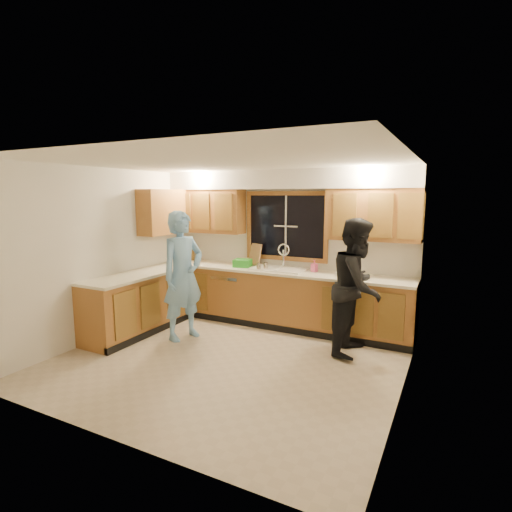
{
  "coord_description": "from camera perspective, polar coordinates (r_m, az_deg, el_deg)",
  "views": [
    {
      "loc": [
        2.53,
        -4.17,
        2.1
      ],
      "look_at": [
        0.08,
        0.65,
        1.28
      ],
      "focal_mm": 28.0,
      "sensor_mm": 36.0,
      "label": 1
    }
  ],
  "objects": [
    {
      "name": "soap_bottle",
      "position": [
        6.28,
        8.34,
        -1.42
      ],
      "size": [
        0.1,
        0.1,
        0.18
      ],
      "primitive_type": "imported",
      "rotation": [
        0.0,
        0.0,
        -0.27
      ],
      "color": "pink",
      "rests_on": "countertop_back"
    },
    {
      "name": "dish_crate",
      "position": [
        6.67,
        -1.93,
        -1.01
      ],
      "size": [
        0.31,
        0.3,
        0.13
      ],
      "primitive_type": "cube",
      "rotation": [
        0.0,
        0.0,
        0.18
      ],
      "color": "green",
      "rests_on": "countertop_back"
    },
    {
      "name": "ceiling",
      "position": [
        4.9,
        -4.36,
        13.3
      ],
      "size": [
        4.2,
        4.2,
        0.0
      ],
      "primitive_type": "plane",
      "rotation": [
        3.14,
        0.0,
        0.0
      ],
      "color": "white"
    },
    {
      "name": "base_cabinets_back",
      "position": [
        6.52,
        3.21,
        -6.12
      ],
      "size": [
        4.2,
        0.6,
        0.88
      ],
      "primitive_type": "cube",
      "color": "#A5682F",
      "rests_on": "ground"
    },
    {
      "name": "upper_cabinets_return",
      "position": [
        6.93,
        -13.25,
        6.14
      ],
      "size": [
        0.33,
        0.9,
        0.75
      ],
      "primitive_type": "cube",
      "color": "#A5682F",
      "rests_on": "wall_left"
    },
    {
      "name": "dishwasher",
      "position": [
        6.89,
        -3.34,
        -5.56
      ],
      "size": [
        0.6,
        0.56,
        0.82
      ],
      "primitive_type": "cube",
      "color": "silver",
      "rests_on": "floor"
    },
    {
      "name": "can_right",
      "position": [
        6.33,
        0.38,
        -1.54
      ],
      "size": [
        0.08,
        0.08,
        0.12
      ],
      "primitive_type": "cylinder",
      "rotation": [
        0.0,
        0.0,
        0.16
      ],
      "color": "#BEAA92",
      "rests_on": "countertop_back"
    },
    {
      "name": "window_frame",
      "position": [
        6.59,
        4.32,
        4.27
      ],
      "size": [
        1.44,
        0.03,
        1.14
      ],
      "color": "black",
      "rests_on": "wall_back"
    },
    {
      "name": "sink",
      "position": [
        6.43,
        3.26,
        -2.45
      ],
      "size": [
        0.86,
        0.52,
        0.57
      ],
      "color": "white",
      "rests_on": "countertop_back"
    },
    {
      "name": "floor",
      "position": [
        5.31,
        -4.04,
        -14.66
      ],
      "size": [
        4.2,
        4.2,
        0.0
      ],
      "primitive_type": "plane",
      "color": "#C1AE94",
      "rests_on": "ground"
    },
    {
      "name": "wall_back",
      "position": [
        6.63,
        4.31,
        1.26
      ],
      "size": [
        4.2,
        0.0,
        4.2
      ],
      "primitive_type": "plane",
      "rotation": [
        1.57,
        0.0,
        0.0
      ],
      "color": "silver",
      "rests_on": "ground"
    },
    {
      "name": "woman",
      "position": [
        5.45,
        14.26,
        -4.27
      ],
      "size": [
        0.73,
        0.91,
        1.81
      ],
      "primitive_type": "imported",
      "rotation": [
        0.0,
        0.0,
        1.52
      ],
      "color": "black",
      "rests_on": "floor"
    },
    {
      "name": "wall_right",
      "position": [
        4.28,
        20.68,
        -3.38
      ],
      "size": [
        0.0,
        3.8,
        3.8
      ],
      "primitive_type": "plane",
      "rotation": [
        1.57,
        0.0,
        -1.57
      ],
      "color": "silver",
      "rests_on": "ground"
    },
    {
      "name": "soffit",
      "position": [
        6.42,
        3.81,
        10.86
      ],
      "size": [
        4.2,
        0.35,
        0.3
      ],
      "primitive_type": "cube",
      "color": "silver",
      "rests_on": "wall_back"
    },
    {
      "name": "cutting_board",
      "position": [
        6.81,
        -0.13,
        0.24
      ],
      "size": [
        0.29,
        0.2,
        0.37
      ],
      "primitive_type": "cube",
      "rotation": [
        -0.21,
        0.0,
        -0.41
      ],
      "color": "tan",
      "rests_on": "countertop_back"
    },
    {
      "name": "man",
      "position": [
        5.93,
        -10.39,
        -2.77
      ],
      "size": [
        0.63,
        0.79,
        1.88
      ],
      "primitive_type": "imported",
      "rotation": [
        0.0,
        0.0,
        1.28
      ],
      "color": "#75ACDE",
      "rests_on": "floor"
    },
    {
      "name": "upper_cabinets_right",
      "position": [
        6.02,
        16.43,
        5.67
      ],
      "size": [
        1.35,
        0.33,
        0.75
      ],
      "primitive_type": "cube",
      "color": "#A5682F",
      "rests_on": "wall_back"
    },
    {
      "name": "bowl",
      "position": [
        6.04,
        12.35,
        -2.57
      ],
      "size": [
        0.24,
        0.24,
        0.06
      ],
      "primitive_type": "imported",
      "rotation": [
        0.0,
        0.0,
        0.07
      ],
      "color": "silver",
      "rests_on": "countertop_back"
    },
    {
      "name": "stove",
      "position": [
        6.09,
        -20.02,
        -7.61
      ],
      "size": [
        0.58,
        0.75,
        0.9
      ],
      "primitive_type": "cube",
      "color": "silver",
      "rests_on": "floor"
    },
    {
      "name": "knife_block",
      "position": [
        7.44,
        -9.31,
        0.21
      ],
      "size": [
        0.15,
        0.14,
        0.2
      ],
      "primitive_type": "cube",
      "rotation": [
        0.0,
        0.0,
        0.77
      ],
      "color": "olive",
      "rests_on": "countertop_back"
    },
    {
      "name": "base_cabinets_left",
      "position": [
        6.48,
        -16.32,
        -6.56
      ],
      "size": [
        0.6,
        1.9,
        0.88
      ],
      "primitive_type": "cube",
      "color": "#A5682F",
      "rests_on": "ground"
    },
    {
      "name": "can_left",
      "position": [
        6.38,
        1.38,
        -1.46
      ],
      "size": [
        0.08,
        0.08,
        0.12
      ],
      "primitive_type": "cylinder",
      "rotation": [
        0.0,
        0.0,
        0.24
      ],
      "color": "#BEAA92",
      "rests_on": "countertop_back"
    },
    {
      "name": "upper_cabinets_left",
      "position": [
        7.12,
        -6.87,
        6.37
      ],
      "size": [
        1.35,
        0.33,
        0.75
      ],
      "primitive_type": "cube",
      "color": "#A5682F",
      "rests_on": "wall_back"
    },
    {
      "name": "countertop_back",
      "position": [
        6.4,
        3.19,
        -2.17
      ],
      "size": [
        4.2,
        0.63,
        0.04
      ],
      "primitive_type": "cube",
      "color": "#EFE7C9",
      "rests_on": "base_cabinets_back"
    },
    {
      "name": "wall_left",
      "position": [
        6.29,
        -20.8,
        0.31
      ],
      "size": [
        0.0,
        3.8,
        3.8
      ],
      "primitive_type": "plane",
      "rotation": [
        1.57,
        0.0,
        1.57
      ],
      "color": "silver",
      "rests_on": "ground"
    },
    {
      "name": "countertop_left",
      "position": [
        6.37,
        -16.39,
        -2.58
      ],
      "size": [
        0.63,
        1.9,
        0.04
      ],
      "primitive_type": "cube",
      "color": "#EFE7C9",
      "rests_on": "base_cabinets_left"
    }
  ]
}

